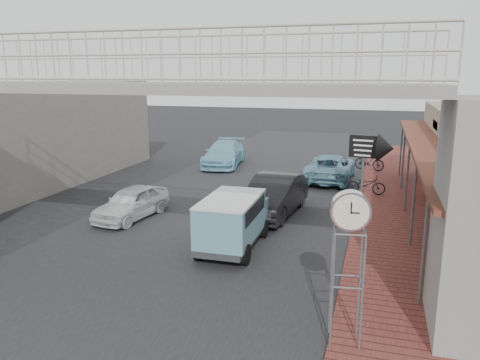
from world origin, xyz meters
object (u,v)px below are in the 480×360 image
Objects in this scene: angkot_curb at (330,168)px; dark_sedan at (274,195)px; angkot_van at (233,216)px; angkot_far at (224,154)px; motorcycle_far at (369,161)px; motorcycle_near at (366,184)px; street_clock at (350,218)px; arrow_sign at (383,149)px; white_hatchback at (132,203)px.

dark_sedan is at bearing 77.70° from angkot_curb.
angkot_curb is 10.84m from angkot_van.
angkot_curb is 1.00× the size of angkot_far.
angkot_van is 14.09m from motorcycle_far.
motorcycle_near is 0.54× the size of street_clock.
angkot_curb is 5.93m from arrow_sign.
arrow_sign reaches higher than motorcycle_near.
angkot_far is at bearing 108.80° from angkot_van.
angkot_far is 1.64× the size of arrow_sign.
motorcycle_near is (3.80, 7.95, -0.54)m from angkot_van.
motorcycle_far is (8.51, 11.57, 0.00)m from white_hatchback.
angkot_far is (-6.59, 2.34, 0.03)m from angkot_curb.
street_clock is (-0.00, -18.08, 2.12)m from motorcycle_far.
angkot_curb is at bearing 126.50° from arrow_sign.
white_hatchback is at bearing 162.52° from motorcycle_far.
angkot_curb reaches higher than white_hatchback.
motorcycle_far is at bearing 104.66° from arrow_sign.
angkot_van is 6.13m from street_clock.
angkot_van is at bearing -15.42° from white_hatchback.
dark_sedan is 4.04m from angkot_van.
arrow_sign reaches higher than white_hatchback.
dark_sedan is at bearing -148.04° from arrow_sign.
dark_sedan is 0.94× the size of angkot_far.
white_hatchback is 10.92m from street_clock.
motorcycle_far is (3.80, 13.55, -0.48)m from angkot_van.
arrow_sign is at bearing 29.10° from white_hatchback.
angkot_curb is 15.43m from street_clock.
angkot_curb is 2.89× the size of motorcycle_near.
angkot_curb is at bearing 166.01° from motorcycle_far.
motorcycle_near is 1.00× the size of motorcycle_far.
angkot_van reaches higher than angkot_curb.
dark_sedan is at bearing 179.38° from motorcycle_far.
dark_sedan is 4.67m from arrow_sign.
dark_sedan is 2.74× the size of motorcycle_near.
street_clock is 1.04× the size of arrow_sign.
white_hatchback is 2.10× the size of motorcycle_near.
angkot_curb is at bearing -26.44° from angkot_far.
dark_sedan is at bearing 28.94° from white_hatchback.
white_hatchback is 0.72× the size of angkot_curb.
street_clock reaches higher than arrow_sign.
white_hatchback is 10.92m from angkot_curb.
white_hatchback reaches higher than motorcycle_far.
angkot_curb is at bearing 78.83° from angkot_van.
angkot_van is at bearing -77.13° from angkot_far.
street_clock is at bearing -63.40° from dark_sedan.
angkot_far reaches higher than white_hatchback.
angkot_far is 8.48m from motorcycle_far.
angkot_van is (4.71, -1.99, 0.48)m from white_hatchback.
angkot_van is 1.17× the size of arrow_sign.
white_hatchback is 1.13× the size of street_clock.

